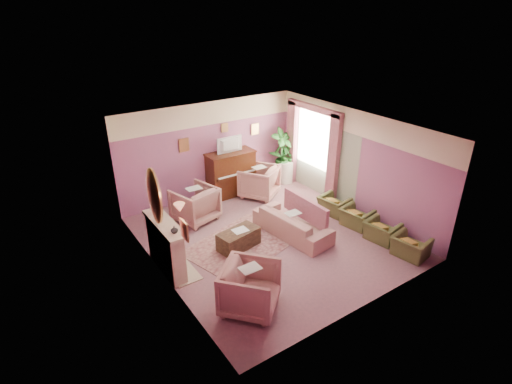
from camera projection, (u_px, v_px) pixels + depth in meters
floor at (270, 237)px, 9.87m from camera, size 5.50×6.00×0.01m
ceiling at (272, 128)px, 8.66m from camera, size 5.50×6.00×0.01m
wall_back at (210, 150)px, 11.51m from camera, size 5.50×0.02×2.80m
wall_front at (370, 245)px, 7.03m from camera, size 5.50×0.02×2.80m
wall_left at (158, 219)px, 7.88m from camera, size 0.02×6.00×2.80m
wall_right at (354, 162)px, 10.66m from camera, size 0.02×6.00×2.80m
picture_rail_band at (208, 114)px, 11.04m from camera, size 5.50×0.01×0.65m
stripe_panel at (320, 159)px, 11.76m from camera, size 0.01×3.00×2.15m
fireplace_surround at (166, 248)px, 8.48m from camera, size 0.30×1.40×1.10m
fireplace_inset at (171, 252)px, 8.59m from camera, size 0.18×0.72×0.68m
fire_ember at (173, 258)px, 8.69m from camera, size 0.06×0.54×0.10m
mantel_shelf at (165, 224)px, 8.25m from camera, size 0.40×1.55×0.07m
hearth at (177, 265)px, 8.81m from camera, size 0.55×1.50×0.02m
mirror_frame at (154, 196)px, 7.88m from camera, size 0.04×0.72×1.20m
mirror_glass at (156, 196)px, 7.90m from camera, size 0.01×0.60×1.06m
sconce_shade at (179, 208)px, 7.06m from camera, size 0.20×0.20×0.16m
piano at (231, 174)px, 11.85m from camera, size 1.40×0.60×1.30m
piano_keyshelf at (237, 176)px, 11.56m from camera, size 1.30×0.12×0.06m
piano_keys at (237, 174)px, 11.54m from camera, size 1.20×0.08×0.02m
piano_top at (230, 153)px, 11.56m from camera, size 1.45×0.65×0.04m
television at (231, 144)px, 11.40m from camera, size 0.80×0.12×0.48m
print_back_left at (184, 145)px, 10.94m from camera, size 0.30×0.03×0.38m
print_back_right at (255, 129)px, 12.10m from camera, size 0.26×0.03×0.34m
print_back_mid at (225, 128)px, 11.48m from camera, size 0.22×0.03×0.26m
print_left_wall at (184, 230)px, 6.87m from camera, size 0.03×0.28×0.36m
window_blind at (314, 137)px, 11.66m from camera, size 0.03×1.40×1.80m
curtain_left at (333, 160)px, 11.11m from camera, size 0.16×0.34×2.60m
curtain_right at (292, 142)px, 12.48m from camera, size 0.16×0.34×2.60m
pelmet at (314, 108)px, 11.25m from camera, size 0.16×2.20×0.16m
mantel_plant at (154, 206)px, 8.59m from camera, size 0.16×0.16×0.28m
mantel_vase at (174, 230)px, 7.83m from camera, size 0.16×0.16×0.16m
area_rug at (242, 245)px, 9.57m from camera, size 2.89×2.41×0.01m
coffee_table at (239, 239)px, 9.38m from camera, size 1.07×0.67×0.45m
table_paper at (240, 230)px, 9.31m from camera, size 0.35×0.28×0.01m
sofa at (292, 219)px, 9.83m from camera, size 0.70×2.09×0.85m
sofa_throw at (305, 209)px, 9.96m from camera, size 0.11×1.59×0.58m
floral_armchair_left at (195, 202)px, 10.46m from camera, size 0.99×0.99×1.04m
floral_armchair_right at (259, 180)px, 11.77m from camera, size 0.99×0.99×1.04m
floral_armchair_front at (250, 286)px, 7.38m from camera, size 0.99×0.99×1.04m
olive_chair_a at (411, 244)px, 9.02m from camera, size 0.54×0.76×0.66m
olive_chair_b at (382, 228)px, 9.63m from camera, size 0.54×0.76×0.66m
olive_chair_c at (357, 215)px, 10.24m from camera, size 0.54×0.76×0.66m
olive_chair_d at (334, 203)px, 10.85m from camera, size 0.54×0.76×0.66m
side_table at (285, 172)px, 12.79m from camera, size 0.52×0.52×0.70m
side_plant_big at (285, 156)px, 12.56m from camera, size 0.30×0.30×0.34m
side_plant_small at (290, 157)px, 12.56m from camera, size 0.16×0.16×0.28m
palm_pot at (281, 177)px, 12.87m from camera, size 0.34×0.34×0.34m
palm_plant at (282, 151)px, 12.49m from camera, size 0.76×0.76×1.44m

